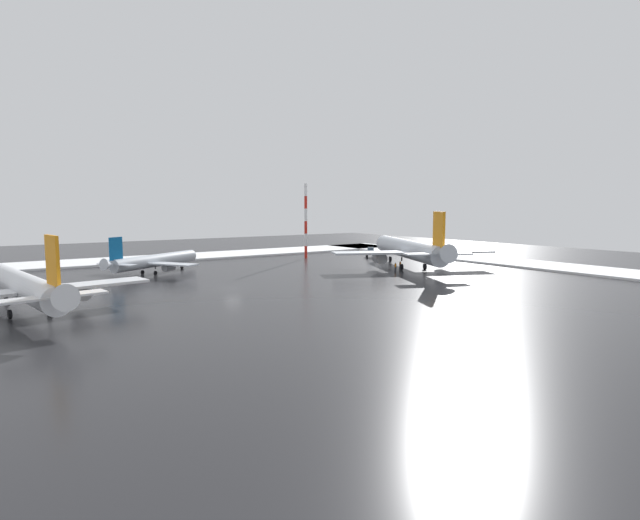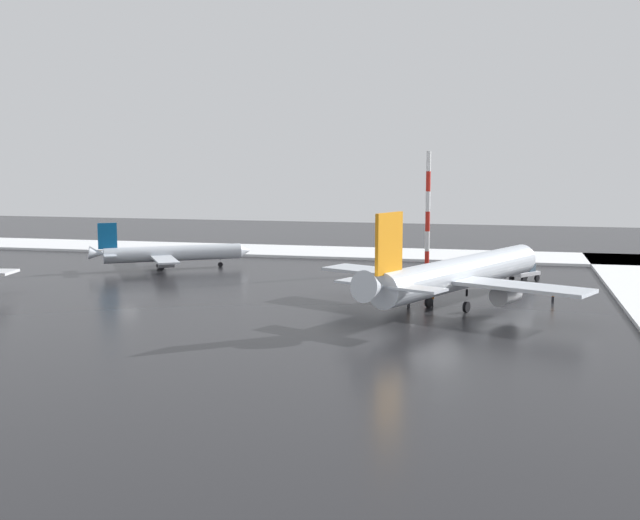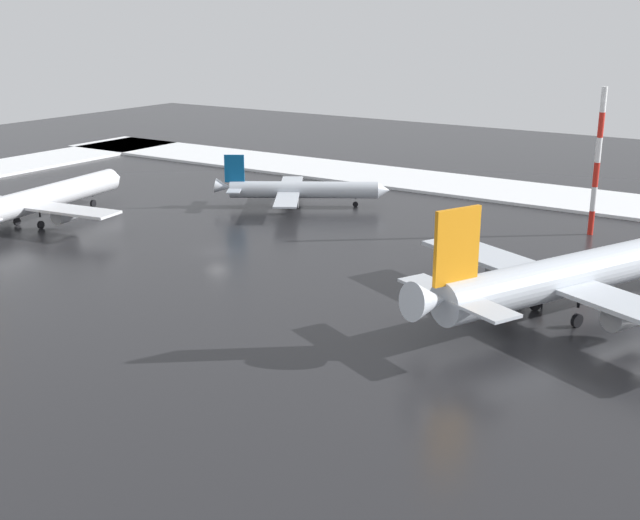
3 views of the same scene
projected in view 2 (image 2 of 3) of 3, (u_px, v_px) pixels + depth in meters
The scene contains 9 objects.
ground_plane at pixel (128, 296), 101.55m from camera, with size 240.00×240.00×0.00m, color #232326.
snow_bank_far at pixel (250, 250), 149.81m from camera, with size 152.00×16.00×0.46m, color white.
airplane_distant_tail at pixel (458, 274), 94.10m from camera, with size 32.12×37.80×11.95m.
airplane_parked_portside at pixel (169, 253), 125.81m from camera, with size 22.67×19.43×7.55m.
pushback_tug at pixel (526, 272), 113.68m from camera, with size 4.50×5.01×2.50m.
ground_crew_mid_apron at pixel (432, 298), 94.82m from camera, with size 0.36×0.36×1.71m.
ground_crew_by_nose_gear at pixel (553, 295), 96.71m from camera, with size 0.36×0.36×1.71m.
ground_crew_beside_wing at pixel (409, 299), 94.03m from camera, with size 0.36×0.36×1.71m.
antenna_mast at pixel (428, 211), 123.26m from camera, with size 0.70×0.70×18.45m.
Camera 2 is at (-46.54, 91.95, 17.60)m, focal length 45.00 mm.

